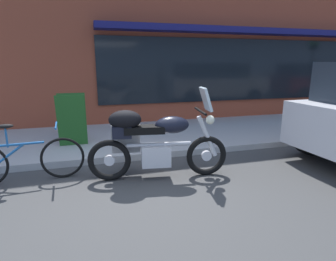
# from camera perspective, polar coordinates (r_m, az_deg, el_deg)

# --- Properties ---
(ground_plane) EXTENTS (80.00, 80.00, 0.00)m
(ground_plane) POSITION_cam_1_polar(r_m,az_deg,el_deg) (3.83, -5.02, -13.34)
(ground_plane) COLOR #3B3B3B
(touring_motorcycle) EXTENTS (2.15, 0.84, 1.40)m
(touring_motorcycle) POSITION_cam_1_polar(r_m,az_deg,el_deg) (4.18, -3.71, -2.02)
(touring_motorcycle) COLOR black
(touring_motorcycle) RESTS_ON ground_plane
(parked_bicycle) EXTENTS (1.70, 0.48, 0.91)m
(parked_bicycle) POSITION_cam_1_polar(r_m,az_deg,el_deg) (4.58, -27.84, -5.44)
(parked_bicycle) COLOR black
(parked_bicycle) RESTS_ON ground_plane
(sandwich_board_sign) EXTENTS (0.55, 0.43, 1.04)m
(sandwich_board_sign) POSITION_cam_1_polar(r_m,az_deg,el_deg) (5.83, -19.38, 2.13)
(sandwich_board_sign) COLOR #1E511E
(sandwich_board_sign) RESTS_ON sidewalk_curb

